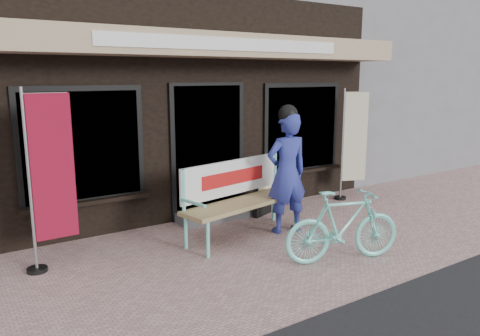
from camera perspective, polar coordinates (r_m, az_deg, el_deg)
ground at (r=6.35m, az=5.27°, el=-10.16°), size 70.00×70.00×0.00m
storefront at (r=10.28m, az=-12.61°, el=14.78°), size 7.00×6.77×6.00m
neighbor_right_near at (r=15.86m, az=17.36°, el=12.51°), size 10.00×7.00×5.60m
bench at (r=6.78m, az=-0.08°, el=-2.98°), size 2.09×0.91×1.10m
person at (r=6.90m, az=5.74°, el=-0.32°), size 0.71×0.51×1.90m
bicycle at (r=6.03m, az=12.46°, el=-6.91°), size 1.59×0.90×0.92m
nobori_red at (r=5.95m, az=-22.24°, el=-1.07°), size 0.64×0.25×2.19m
nobori_cream at (r=8.98m, az=13.58°, el=3.02°), size 0.61×0.32×2.08m
menu_stand at (r=7.79m, az=2.80°, el=-2.50°), size 0.45×0.24×0.90m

